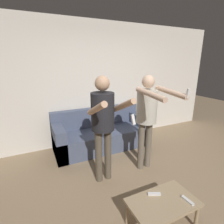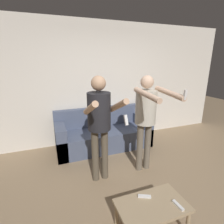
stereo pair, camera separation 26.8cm
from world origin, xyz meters
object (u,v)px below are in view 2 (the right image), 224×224
object	(u,v)px
person_standing_left	(100,118)
person_standing_right	(146,113)
remote_far	(144,196)
coffee_table	(152,207)
remote_near	(178,205)
couch	(103,134)

from	to	relation	value
person_standing_left	person_standing_right	xyz separation A→B (m)	(0.79, -0.01, -0.00)
person_standing_right	remote_far	size ratio (longest dim) A/B	10.95
coffee_table	remote_near	world-z (taller)	remote_near
person_standing_left	coffee_table	distance (m)	1.32
couch	coffee_table	world-z (taller)	couch
coffee_table	remote_near	bearing A→B (deg)	-25.50
person_standing_right	coffee_table	xyz separation A→B (m)	(-0.51, -1.05, -0.75)
couch	coffee_table	xyz separation A→B (m)	(-0.12, -2.14, 0.01)
person_standing_right	remote_far	xyz separation A→B (m)	(-0.54, -0.93, -0.70)
person_standing_right	remote_far	distance (m)	1.28
coffee_table	remote_near	distance (m)	0.28
couch	remote_far	distance (m)	2.03
person_standing_left	remote_far	xyz separation A→B (m)	(0.25, -0.93, -0.70)
remote_far	person_standing_right	bearing A→B (deg)	59.78
couch	person_standing_left	size ratio (longest dim) A/B	1.23
person_standing_right	remote_far	world-z (taller)	person_standing_right
coffee_table	person_standing_right	bearing A→B (deg)	63.93
couch	remote_near	distance (m)	2.27
person_standing_left	remote_far	bearing A→B (deg)	-74.93
person_standing_left	remote_far	world-z (taller)	person_standing_left
coffee_table	remote_far	distance (m)	0.14
couch	person_standing_left	bearing A→B (deg)	-109.92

